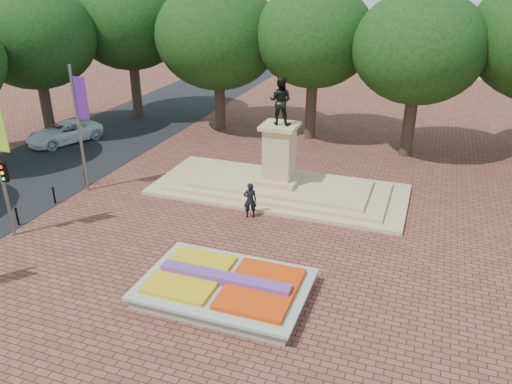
% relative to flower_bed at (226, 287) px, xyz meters
% --- Properties ---
extents(ground, '(90.00, 90.00, 0.00)m').
position_rel_flower_bed_xyz_m(ground, '(-1.03, 2.00, -0.38)').
color(ground, brown).
rests_on(ground, ground).
extents(asphalt_street, '(9.00, 90.00, 0.02)m').
position_rel_flower_bed_xyz_m(asphalt_street, '(-16.03, 7.00, -0.37)').
color(asphalt_street, black).
rests_on(asphalt_street, ground).
extents(flower_bed, '(6.30, 4.30, 0.91)m').
position_rel_flower_bed_xyz_m(flower_bed, '(0.00, 0.00, 0.00)').
color(flower_bed, gray).
rests_on(flower_bed, ground).
extents(monument, '(14.00, 6.00, 6.40)m').
position_rel_flower_bed_xyz_m(monument, '(-1.03, 10.00, 0.50)').
color(monument, tan).
rests_on(monument, ground).
extents(tree_row_back, '(44.80, 8.80, 10.43)m').
position_rel_flower_bed_xyz_m(tree_row_back, '(1.31, 20.00, 6.29)').
color(tree_row_back, '#33251C').
rests_on(tree_row_back, ground).
extents(van, '(4.29, 5.78, 1.46)m').
position_rel_flower_bed_xyz_m(van, '(-18.07, 12.99, 0.35)').
color(van, white).
rests_on(van, ground).
extents(pedestrian, '(0.80, 0.68, 1.85)m').
position_rel_flower_bed_xyz_m(pedestrian, '(-1.43, 6.50, 0.55)').
color(pedestrian, black).
rests_on(pedestrian, ground).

